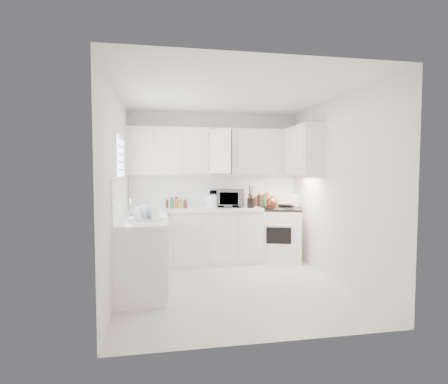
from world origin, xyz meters
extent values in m
plane|color=beige|center=(0.00, 0.00, 0.00)|extent=(3.20, 3.20, 0.00)
plane|color=white|center=(0.00, 0.00, 2.60)|extent=(3.20, 3.20, 0.00)
plane|color=silver|center=(0.00, 1.60, 1.30)|extent=(3.00, 0.00, 3.00)
plane|color=silver|center=(0.00, -1.60, 1.30)|extent=(3.00, 0.00, 3.00)
plane|color=silver|center=(-1.50, 0.00, 1.30)|extent=(0.00, 3.20, 3.20)
plane|color=silver|center=(1.50, 0.00, 1.30)|extent=(0.00, 3.20, 3.20)
cube|color=white|center=(-0.39, 1.29, 0.93)|extent=(2.24, 0.64, 0.05)
cube|color=white|center=(-1.19, 0.20, 0.93)|extent=(0.64, 1.62, 0.05)
cube|color=white|center=(0.00, 1.59, 1.23)|extent=(2.98, 0.02, 0.55)
cube|color=white|center=(-1.49, 0.20, 1.23)|extent=(0.02, 1.60, 0.55)
imported|color=gray|center=(0.18, 1.39, 1.13)|extent=(0.61, 0.47, 0.37)
cylinder|color=white|center=(-0.01, 1.50, 1.08)|extent=(0.12, 0.12, 0.27)
cylinder|color=brown|center=(-0.85, 1.42, 1.02)|extent=(0.06, 0.06, 0.13)
cylinder|color=#236B3A|center=(-0.78, 1.33, 1.02)|extent=(0.06, 0.06, 0.13)
cylinder|color=orange|center=(-0.70, 1.42, 1.02)|extent=(0.06, 0.06, 0.13)
cylinder|color=gold|center=(-0.62, 1.33, 1.02)|extent=(0.06, 0.06, 0.13)
cylinder|color=maroon|center=(-0.55, 1.42, 1.02)|extent=(0.06, 0.06, 0.13)
cylinder|color=orange|center=(0.58, 1.46, 1.05)|extent=(0.06, 0.06, 0.19)
cylinder|color=gold|center=(0.64, 1.40, 1.05)|extent=(0.06, 0.06, 0.19)
cylinder|color=maroon|center=(0.69, 1.46, 1.05)|extent=(0.06, 0.06, 0.19)
cylinder|color=black|center=(0.74, 1.40, 1.05)|extent=(0.06, 0.06, 0.19)
cylinder|color=brown|center=(0.80, 1.46, 1.05)|extent=(0.06, 0.06, 0.19)
cylinder|color=#236B3A|center=(0.85, 1.40, 1.05)|extent=(0.06, 0.06, 0.19)
cylinder|color=orange|center=(0.91, 1.46, 1.05)|extent=(0.06, 0.06, 0.19)
camera|label=1|loc=(-0.97, -4.62, 1.57)|focal=28.31mm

